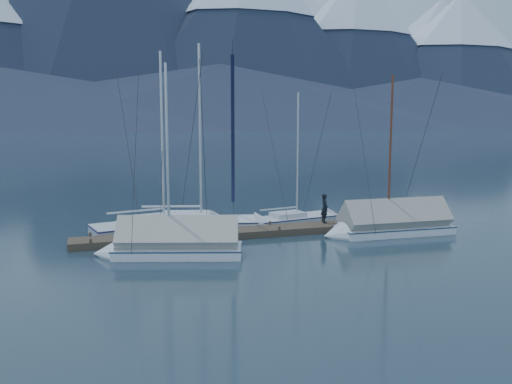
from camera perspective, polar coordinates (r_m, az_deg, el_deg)
ground at (r=25.57m, az=1.38°, el=-5.48°), size 1000.00×1000.00×0.00m
mountain_range at (r=397.63m, az=-16.51°, el=15.27°), size 877.00×584.00×150.50m
dock at (r=27.40m, az=0.00°, el=-4.33°), size 18.00×1.50×0.54m
mooring_posts at (r=27.20m, az=-1.00°, el=-3.91°), size 15.12×1.52×0.35m
sailboat_open_left at (r=29.23m, az=-8.64°, el=-3.50°), size 7.95×3.83×10.14m
sailboat_open_mid at (r=29.17m, az=-4.67°, el=-3.45°), size 8.34×4.28×10.62m
sailboat_open_right at (r=30.88m, az=4.99°, el=-2.90°), size 6.23×2.87×7.97m
sailboat_covered_near at (r=28.26m, az=13.44°, el=-3.49°), size 6.89×2.94×8.85m
sailboat_covered_far at (r=23.62m, az=-9.41°, el=-5.64°), size 6.65×3.67×8.94m
person at (r=28.87m, az=7.23°, el=-1.72°), size 0.44×0.61×1.57m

